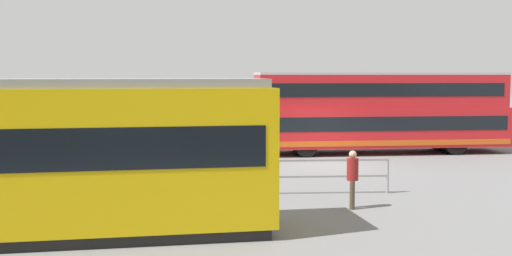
{
  "coord_description": "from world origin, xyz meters",
  "views": [
    {
      "loc": [
        4.25,
        25.15,
        3.67
      ],
      "look_at": [
        3.06,
        2.58,
        1.73
      ],
      "focal_mm": 43.98,
      "sensor_mm": 36.0,
      "label": 1
    }
  ],
  "objects_px": {
    "pedestrian_crossing": "(352,175)",
    "info_sign": "(63,136)",
    "double_decker_bus": "(379,112)",
    "pedestrian_near_railing": "(180,164)"
  },
  "relations": [
    {
      "from": "pedestrian_crossing",
      "to": "info_sign",
      "type": "relative_size",
      "value": 0.62
    },
    {
      "from": "double_decker_bus",
      "to": "pedestrian_crossing",
      "type": "relative_size",
      "value": 7.5
    },
    {
      "from": "pedestrian_near_railing",
      "to": "pedestrian_crossing",
      "type": "distance_m",
      "value": 5.3
    },
    {
      "from": "double_decker_bus",
      "to": "info_sign",
      "type": "distance_m",
      "value": 15.49
    },
    {
      "from": "double_decker_bus",
      "to": "pedestrian_near_railing",
      "type": "relative_size",
      "value": 7.17
    },
    {
      "from": "double_decker_bus",
      "to": "info_sign",
      "type": "height_order",
      "value": "double_decker_bus"
    },
    {
      "from": "pedestrian_near_railing",
      "to": "info_sign",
      "type": "height_order",
      "value": "info_sign"
    },
    {
      "from": "double_decker_bus",
      "to": "pedestrian_crossing",
      "type": "height_order",
      "value": "double_decker_bus"
    },
    {
      "from": "double_decker_bus",
      "to": "pedestrian_near_railing",
      "type": "distance_m",
      "value": 13.14
    },
    {
      "from": "pedestrian_crossing",
      "to": "info_sign",
      "type": "bearing_deg",
      "value": -15.79
    }
  ]
}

